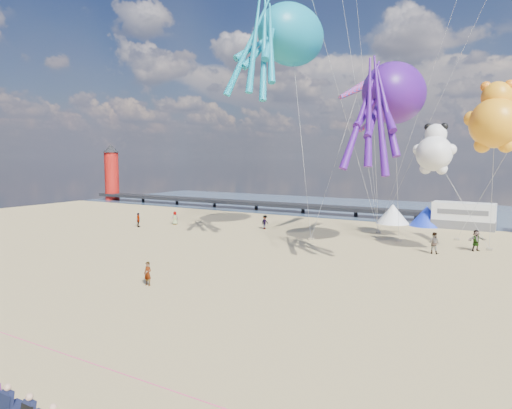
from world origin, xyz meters
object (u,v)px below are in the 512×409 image
object	(u,v)px
beachgoer_2	(265,222)
sandbag_b	(399,241)
tent_white	(393,214)
kite_teddy_orange	(495,123)
beachgoer_4	(476,240)
windsock_right	(374,119)
kite_panda	(434,153)
sandbag_c	(489,249)
standing_person	(148,274)
sandbag_a	(311,239)
lighthouse	(112,176)
kite_octopus_teal	(291,35)
motorhome_0	(463,216)
beachgoer_3	(138,220)
tent_blue	(427,216)
spectator_row	(12,402)
beachgoer_1	(434,243)
windsock_left	(359,88)
sandbag_d	(457,239)
sandbag_e	(378,232)
kite_octopus_purple	(394,93)
beachgoer_6	(175,218)

from	to	relation	value
beachgoer_2	sandbag_b	world-z (taller)	beachgoer_2
tent_white	kite_teddy_orange	world-z (taller)	kite_teddy_orange
beachgoer_2	sandbag_b	size ratio (longest dim) A/B	3.16
beachgoer_4	windsock_right	size ratio (longest dim) A/B	0.37
kite_panda	sandbag_c	bearing A→B (deg)	-32.14
standing_person	sandbag_a	size ratio (longest dim) A/B	3.08
tent_white	lighthouse	bearing A→B (deg)	175.76
sandbag_a	kite_octopus_teal	world-z (taller)	kite_octopus_teal
motorhome_0	sandbag_c	xyz separation A→B (m)	(3.50, -12.25, -1.39)
beachgoer_3	kite_panda	distance (m)	32.96
tent_blue	standing_person	world-z (taller)	tent_blue
sandbag_a	kite_panda	xyz separation A→B (m)	(10.54, 4.07, 8.41)
sandbag_c	beachgoer_2	bearing A→B (deg)	179.06
spectator_row	beachgoer_1	size ratio (longest dim) A/B	3.30
windsock_left	sandbag_d	bearing A→B (deg)	35.92
lighthouse	sandbag_d	xyz separation A→B (m)	(62.39, -12.46, -4.39)
tent_blue	kite_teddy_orange	distance (m)	21.62
sandbag_a	beachgoer_3	bearing A→B (deg)	-172.70
sandbag_a	sandbag_d	world-z (taller)	same
beachgoer_2	sandbag_e	distance (m)	12.56
tent_white	standing_person	size ratio (longest dim) A/B	2.60
windsock_right	kite_octopus_purple	bearing A→B (deg)	-42.52
sandbag_d	sandbag_e	distance (m)	7.83
beachgoer_3	sandbag_a	bearing A→B (deg)	-118.43
spectator_row	windsock_left	distance (m)	39.03
motorhome_0	sandbag_e	bearing A→B (deg)	-132.28
sandbag_d	kite_octopus_teal	bearing A→B (deg)	-153.60
kite_octopus_purple	kite_teddy_orange	bearing A→B (deg)	-14.35
sandbag_b	windsock_right	distance (m)	11.98
tent_white	sandbag_e	distance (m)	8.26
motorhome_0	kite_teddy_orange	bearing A→B (deg)	-78.09
beachgoer_1	beachgoer_4	world-z (taller)	beachgoer_4
beachgoer_2	kite_panda	xyz separation A→B (m)	(17.88, 0.40, 7.73)
sandbag_e	kite_octopus_teal	size ratio (longest dim) A/B	0.04
kite_panda	kite_octopus_teal	bearing A→B (deg)	175.24
tent_white	spectator_row	size ratio (longest dim) A/B	0.66
beachgoer_2	beachgoer_6	size ratio (longest dim) A/B	0.97
windsock_left	windsock_right	size ratio (longest dim) A/B	1.47
lighthouse	kite_octopus_purple	size ratio (longest dim) A/B	0.79
windsock_left	motorhome_0	bearing A→B (deg)	66.83
sandbag_a	kite_teddy_orange	xyz separation A→B (m)	(15.83, -2.25, 10.60)
sandbag_e	kite_octopus_purple	world-z (taller)	kite_octopus_purple
kite_teddy_orange	lighthouse	bearing A→B (deg)	-179.41
sandbag_d	tent_white	bearing A→B (deg)	134.77
beachgoer_1	kite_teddy_orange	size ratio (longest dim) A/B	0.29
kite_teddy_orange	standing_person	bearing A→B (deg)	-116.77
tent_blue	windsock_right	size ratio (longest dim) A/B	0.79
sandbag_e	beachgoer_2	bearing A→B (deg)	-162.81
beachgoer_4	sandbag_c	world-z (taller)	beachgoer_4
beachgoer_4	kite_panda	bearing A→B (deg)	118.16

